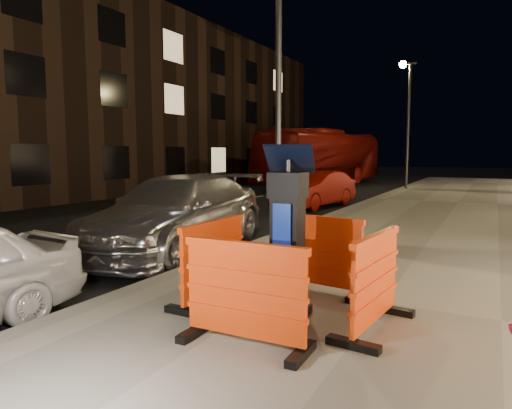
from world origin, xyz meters
The scene contains 13 objects.
ground_plane centered at (0.00, 0.00, 0.00)m, with size 120.00×120.00×0.00m, color black.
sidewalk centered at (3.00, 0.00, 0.07)m, with size 6.00×60.00×0.15m, color gray.
kerb centered at (0.00, 0.00, 0.07)m, with size 0.30×60.00×0.15m, color slate.
parking_kiosk centered at (2.15, -0.85, 1.02)m, with size 0.55×0.55×1.73m, color black.
barrier_front centered at (2.15, -1.80, 0.63)m, with size 1.24×0.51×0.97m, color #F8410C.
barrier_back centered at (2.15, 0.10, 0.63)m, with size 1.24×0.51×0.97m, color #F8410C.
barrier_kerbside centered at (1.20, -0.85, 0.63)m, with size 1.24×0.51×0.97m, color #F8410C.
barrier_bldgside centered at (3.10, -0.85, 0.63)m, with size 1.24×0.51×0.97m, color #F8410C.
car_silver centered at (-1.40, 1.84, 0.00)m, with size 2.04×5.03×1.46m, color silver.
car_red centered at (-1.48, 9.84, 0.00)m, with size 1.34×3.84×1.27m, color #941109.
bus_doubledecker centered at (-4.91, 20.40, 0.00)m, with size 2.70×11.54×3.21m, color maroon.
street_lamp_mid centered at (0.25, 3.00, 3.15)m, with size 0.12×0.12×6.00m, color #3F3F44.
street_lamp_far centered at (0.25, 18.00, 3.15)m, with size 0.12×0.12×6.00m, color #3F3F44.
Camera 1 is at (4.10, -5.29, 1.91)m, focal length 32.00 mm.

